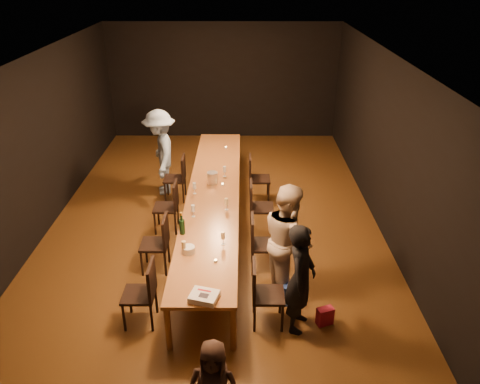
{
  "coord_description": "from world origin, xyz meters",
  "views": [
    {
      "loc": [
        0.51,
        -7.27,
        4.4
      ],
      "look_at": [
        0.47,
        -0.48,
        1.0
      ],
      "focal_mm": 35.0,
      "sensor_mm": 36.0,
      "label": 1
    }
  ],
  "objects_px": {
    "birthday_cake": "(204,296)",
    "plate_stack": "(188,250)",
    "table": "(213,195)",
    "chair_right_3": "(260,178)",
    "chair_left_0": "(139,294)",
    "woman_birthday": "(301,278)",
    "woman_tan": "(288,240)",
    "ice_bucket": "(212,178)",
    "chair_right_1": "(264,244)",
    "chair_right_0": "(268,294)",
    "champagne_bottle": "(182,223)",
    "chair_left_2": "(166,207)",
    "chair_right_2": "(262,207)",
    "man_blue": "(161,152)",
    "chair_left_3": "(175,178)",
    "chair_left_1": "(154,244)"
  },
  "relations": [
    {
      "from": "woman_tan",
      "to": "table",
      "type": "bearing_deg",
      "value": 19.18
    },
    {
      "from": "table",
      "to": "woman_tan",
      "type": "distance_m",
      "value": 2.05
    },
    {
      "from": "chair_right_3",
      "to": "champagne_bottle",
      "type": "bearing_deg",
      "value": -25.61
    },
    {
      "from": "chair_left_0",
      "to": "chair_left_2",
      "type": "bearing_deg",
      "value": 0.0
    },
    {
      "from": "chair_right_1",
      "to": "champagne_bottle",
      "type": "relative_size",
      "value": 2.63
    },
    {
      "from": "chair_right_2",
      "to": "chair_left_1",
      "type": "distance_m",
      "value": 2.08
    },
    {
      "from": "chair_left_2",
      "to": "chair_right_2",
      "type": "bearing_deg",
      "value": -90.0
    },
    {
      "from": "champagne_bottle",
      "to": "ice_bucket",
      "type": "bearing_deg",
      "value": 78.78
    },
    {
      "from": "chair_right_3",
      "to": "chair_left_3",
      "type": "relative_size",
      "value": 1.0
    },
    {
      "from": "table",
      "to": "chair_right_3",
      "type": "xyz_separation_m",
      "value": [
        0.85,
        1.2,
        -0.24
      ]
    },
    {
      "from": "chair_left_2",
      "to": "woman_birthday",
      "type": "height_order",
      "value": "woman_birthday"
    },
    {
      "from": "woman_tan",
      "to": "champagne_bottle",
      "type": "bearing_deg",
      "value": 62.91
    },
    {
      "from": "chair_left_2",
      "to": "man_blue",
      "type": "height_order",
      "value": "man_blue"
    },
    {
      "from": "birthday_cake",
      "to": "plate_stack",
      "type": "relative_size",
      "value": 2.19
    },
    {
      "from": "chair_right_3",
      "to": "chair_left_1",
      "type": "xyz_separation_m",
      "value": [
        -1.7,
        -2.4,
        0.0
      ]
    },
    {
      "from": "chair_left_2",
      "to": "chair_left_0",
      "type": "bearing_deg",
      "value": -180.0
    },
    {
      "from": "chair_left_0",
      "to": "chair_left_1",
      "type": "relative_size",
      "value": 1.0
    },
    {
      "from": "chair_left_3",
      "to": "plate_stack",
      "type": "height_order",
      "value": "chair_left_3"
    },
    {
      "from": "woman_tan",
      "to": "plate_stack",
      "type": "distance_m",
      "value": 1.4
    },
    {
      "from": "ice_bucket",
      "to": "woman_birthday",
      "type": "bearing_deg",
      "value": -65.65
    },
    {
      "from": "chair_right_1",
      "to": "chair_right_0",
      "type": "bearing_deg",
      "value": -0.0
    },
    {
      "from": "birthday_cake",
      "to": "chair_left_2",
      "type": "bearing_deg",
      "value": 123.19
    },
    {
      "from": "chair_right_3",
      "to": "chair_left_0",
      "type": "xyz_separation_m",
      "value": [
        -1.7,
        -3.6,
        0.0
      ]
    },
    {
      "from": "chair_left_1",
      "to": "chair_left_2",
      "type": "height_order",
      "value": "same"
    },
    {
      "from": "chair_right_3",
      "to": "plate_stack",
      "type": "xyz_separation_m",
      "value": [
        -1.09,
        -3.06,
        0.33
      ]
    },
    {
      "from": "table",
      "to": "chair_right_3",
      "type": "distance_m",
      "value": 1.49
    },
    {
      "from": "chair_left_0",
      "to": "woman_birthday",
      "type": "relative_size",
      "value": 0.61
    },
    {
      "from": "birthday_cake",
      "to": "champagne_bottle",
      "type": "xyz_separation_m",
      "value": [
        -0.43,
        1.48,
        0.14
      ]
    },
    {
      "from": "birthday_cake",
      "to": "chair_right_0",
      "type": "bearing_deg",
      "value": 44.81
    },
    {
      "from": "chair_left_2",
      "to": "woman_birthday",
      "type": "relative_size",
      "value": 0.61
    },
    {
      "from": "chair_left_2",
      "to": "woman_birthday",
      "type": "xyz_separation_m",
      "value": [
        2.1,
        -2.46,
        0.3
      ]
    },
    {
      "from": "table",
      "to": "chair_left_3",
      "type": "relative_size",
      "value": 6.45
    },
    {
      "from": "chair_right_0",
      "to": "chair_left_2",
      "type": "distance_m",
      "value": 2.94
    },
    {
      "from": "chair_right_0",
      "to": "woman_birthday",
      "type": "bearing_deg",
      "value": 81.48
    },
    {
      "from": "chair_left_0",
      "to": "woman_tan",
      "type": "xyz_separation_m",
      "value": [
        2.0,
        0.71,
        0.39
      ]
    },
    {
      "from": "chair_left_0",
      "to": "birthday_cake",
      "type": "height_order",
      "value": "chair_left_0"
    },
    {
      "from": "chair_left_1",
      "to": "woman_birthday",
      "type": "height_order",
      "value": "woman_birthday"
    },
    {
      "from": "woman_birthday",
      "to": "ice_bucket",
      "type": "xyz_separation_m",
      "value": [
        -1.28,
        2.83,
        0.09
      ]
    },
    {
      "from": "chair_right_0",
      "to": "woman_tan",
      "type": "height_order",
      "value": "woman_tan"
    },
    {
      "from": "chair_right_1",
      "to": "chair_left_3",
      "type": "xyz_separation_m",
      "value": [
        -1.7,
        2.4,
        0.0
      ]
    },
    {
      "from": "table",
      "to": "chair_right_0",
      "type": "bearing_deg",
      "value": -70.5
    },
    {
      "from": "chair_right_3",
      "to": "birthday_cake",
      "type": "bearing_deg",
      "value": -11.15
    },
    {
      "from": "chair_left_0",
      "to": "champagne_bottle",
      "type": "bearing_deg",
      "value": -24.44
    },
    {
      "from": "chair_right_0",
      "to": "chair_right_1",
      "type": "xyz_separation_m",
      "value": [
        0.0,
        1.2,
        0.0
      ]
    },
    {
      "from": "chair_left_0",
      "to": "plate_stack",
      "type": "xyz_separation_m",
      "value": [
        0.61,
        0.54,
        0.33
      ]
    },
    {
      "from": "woman_tan",
      "to": "ice_bucket",
      "type": "relative_size",
      "value": 7.97
    },
    {
      "from": "chair_right_0",
      "to": "chair_right_2",
      "type": "bearing_deg",
      "value": 180.0
    },
    {
      "from": "chair_left_3",
      "to": "ice_bucket",
      "type": "relative_size",
      "value": 4.35
    },
    {
      "from": "man_blue",
      "to": "ice_bucket",
      "type": "xyz_separation_m",
      "value": [
        1.12,
        -1.17,
        -0.02
      ]
    },
    {
      "from": "chair_right_2",
      "to": "chair_left_0",
      "type": "distance_m",
      "value": 2.94
    }
  ]
}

